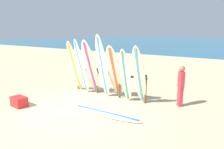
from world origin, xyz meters
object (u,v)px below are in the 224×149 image
(surfboard_rack, at_px, (108,79))
(surfboard_leaning_center_right, at_px, (115,72))
(surfboard_leaning_left, at_px, (81,67))
(surfboard_leaning_center_left, at_px, (91,68))
(surfboard_leaning_right, at_px, (125,76))
(cooler_box, at_px, (19,102))
(surfboard_leaning_far_left, at_px, (75,66))
(surfboard_lying_on_sand, at_px, (105,113))
(beachgoer_standing, at_px, (181,84))
(surfboard_leaning_far_right, at_px, (139,76))
(surfboard_leaning_center, at_px, (103,67))

(surfboard_rack, xyz_separation_m, surfboard_leaning_center_right, (0.52, -0.27, 0.40))
(surfboard_leaning_left, xyz_separation_m, surfboard_leaning_center_left, (0.51, 0.04, -0.00))
(surfboard_leaning_right, distance_m, cooler_box, 4.06)
(surfboard_leaning_center_left, relative_size, cooler_box, 4.02)
(surfboard_leaning_far_left, xyz_separation_m, surfboard_leaning_left, (0.48, -0.08, 0.04))
(surfboard_lying_on_sand, relative_size, beachgoer_standing, 1.76)
(surfboard_rack, bearing_deg, beachgoer_standing, 8.46)
(surfboard_leaning_center_right, height_order, surfboard_lying_on_sand, surfboard_leaning_center_right)
(surfboard_leaning_center_left, height_order, surfboard_leaning_right, surfboard_leaning_center_left)
(surfboard_leaning_left, relative_size, cooler_box, 4.04)
(surfboard_rack, xyz_separation_m, surfboard_leaning_far_right, (1.63, -0.31, 0.41))
(surfboard_rack, distance_m, surfboard_leaning_left, 1.29)
(surfboard_leaning_center_right, bearing_deg, surfboard_rack, 152.50)
(surfboard_leaning_far_right, bearing_deg, surfboard_leaning_far_left, -178.91)
(surfboard_leaning_center_left, height_order, surfboard_lying_on_sand, surfboard_leaning_center_left)
(surfboard_leaning_center_left, relative_size, surfboard_leaning_center_right, 1.08)
(surfboard_leaning_center, distance_m, beachgoer_standing, 3.07)
(surfboard_lying_on_sand, height_order, cooler_box, cooler_box)
(surfboard_rack, height_order, surfboard_leaning_far_right, surfboard_leaning_far_right)
(surfboard_leaning_far_left, distance_m, surfboard_leaning_far_right, 3.22)
(surfboard_leaning_center_right, bearing_deg, cooler_box, -132.45)
(surfboard_leaning_far_left, distance_m, beachgoer_standing, 4.61)
(surfboard_leaning_center, xyz_separation_m, surfboard_lying_on_sand, (1.10, -1.32, -1.28))
(surfboard_leaning_far_left, bearing_deg, surfboard_leaning_right, 1.17)
(surfboard_leaning_center_right, xyz_separation_m, surfboard_leaning_far_right, (1.11, -0.04, 0.01))
(surfboard_leaning_right, xyz_separation_m, surfboard_lying_on_sand, (0.08, -1.41, -1.02))
(surfboard_leaning_center_left, distance_m, surfboard_leaning_right, 1.66)
(surfboard_rack, relative_size, surfboard_leaning_center_right, 1.62)
(surfboard_leaning_center, height_order, surfboard_leaning_far_right, surfboard_leaning_center)
(surfboard_leaning_left, xyz_separation_m, surfboard_leaning_far_right, (2.74, 0.14, -0.08))
(surfboard_leaning_far_right, relative_size, beachgoer_standing, 1.49)
(surfboard_leaning_far_left, xyz_separation_m, surfboard_leaning_center_left, (0.99, -0.04, 0.04))
(surfboard_leaning_far_left, xyz_separation_m, surfboard_leaning_center_right, (2.11, 0.10, -0.05))
(surfboard_rack, height_order, surfboard_leaning_center, surfboard_leaning_center)
(cooler_box, bearing_deg, surfboard_leaning_right, 45.07)
(surfboard_leaning_far_left, xyz_separation_m, surfboard_leaning_center, (1.61, -0.04, 0.14))
(surfboard_leaning_center_left, distance_m, surfboard_leaning_center, 0.63)
(surfboard_lying_on_sand, bearing_deg, cooler_box, -158.31)
(cooler_box, bearing_deg, surfboard_leaning_center_left, 65.97)
(surfboard_leaning_left, distance_m, surfboard_leaning_center_right, 1.64)
(surfboard_leaning_far_left, bearing_deg, beachgoer_standing, 10.13)
(surfboard_rack, bearing_deg, surfboard_leaning_center_right, -27.50)
(surfboard_leaning_far_left, bearing_deg, surfboard_lying_on_sand, -26.49)
(surfboard_leaning_right, height_order, surfboard_leaning_far_right, surfboard_leaning_far_right)
(surfboard_leaning_far_left, height_order, surfboard_leaning_center_left, surfboard_leaning_center_left)
(surfboard_leaning_left, distance_m, cooler_box, 2.81)
(surfboard_lying_on_sand, bearing_deg, surfboard_leaning_center_left, 142.75)
(surfboard_leaning_left, xyz_separation_m, surfboard_leaning_center, (1.13, 0.04, 0.10))
(surfboard_leaning_far_left, distance_m, surfboard_leaning_center_left, 0.99)
(surfboard_lying_on_sand, xyz_separation_m, beachgoer_standing, (1.81, 2.16, 0.80))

